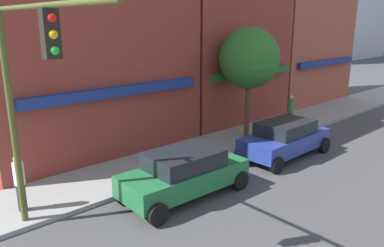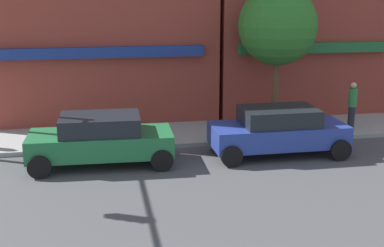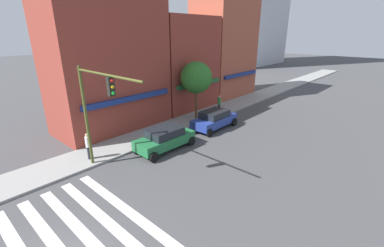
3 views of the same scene
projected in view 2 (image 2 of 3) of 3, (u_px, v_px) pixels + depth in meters
name	position (u px, v px, depth m)	size (l,w,h in m)	color
sedan_green	(101.00, 139.00, 16.50)	(4.45, 2.02, 1.59)	#1E6638
sedan_blue	(278.00, 130.00, 17.48)	(4.42, 2.02, 1.59)	navy
pedestrian_green_top	(352.00, 105.00, 20.13)	(0.32, 0.32, 1.77)	#23232D
street_tree	(278.00, 26.00, 19.48)	(2.91, 2.91, 5.32)	brown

